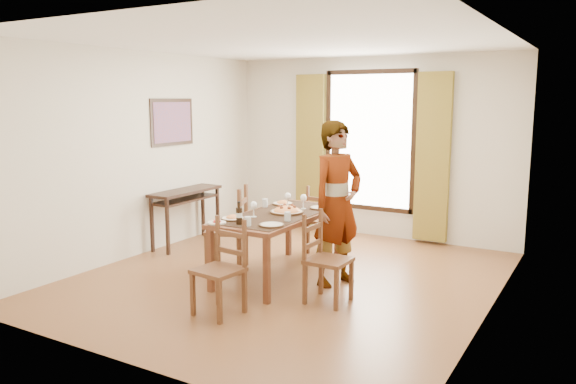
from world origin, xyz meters
The scene contains 22 objects.
ground centered at (0.00, 0.00, 0.00)m, with size 5.00×5.00×0.00m, color brown.
room_shell centered at (0.00, 0.13, 1.54)m, with size 4.60×5.10×2.74m.
console_table centered at (-2.03, 0.60, 0.68)m, with size 0.38×1.20×0.80m.
dining_table centered at (-0.13, 0.02, 0.69)m, with size 0.84×1.80×0.76m.
chair_west centered at (-0.78, -0.07, 0.48)m, with size 0.60×0.60×1.04m.
chair_north centered at (-0.11, 1.19, 0.43)m, with size 0.43×0.43×0.93m.
chair_south centered at (-0.01, -1.27, 0.43)m, with size 0.46×0.46×0.93m.
chair_east centered at (0.72, -0.47, 0.43)m, with size 0.42×0.42×0.94m.
man centered at (0.57, 0.12, 0.92)m, with size 0.66×0.79×1.84m, color gray.
plate_sw centered at (-0.40, -0.52, 0.78)m, with size 0.27×0.27×0.05m, color silver, non-canonical shape.
plate_se centered at (0.14, -0.57, 0.78)m, with size 0.27×0.27×0.05m, color silver, non-canonical shape.
plate_nw centered at (-0.38, 0.53, 0.78)m, with size 0.27×0.27×0.05m, color silver, non-canonical shape.
plate_ne centered at (0.16, 0.53, 0.78)m, with size 0.27×0.27×0.05m, color silver, non-canonical shape.
pasta_platter centered at (-0.06, 0.09, 0.81)m, with size 0.40×0.40×0.10m, color #B94B17, non-canonical shape.
caprese_plate centered at (-0.43, -0.77, 0.78)m, with size 0.20×0.20×0.04m, color silver, non-canonical shape.
wine_glass_a centered at (-0.27, -0.30, 0.85)m, with size 0.08×0.08×0.18m, color white, non-canonical shape.
wine_glass_b centered at (-0.01, 0.40, 0.85)m, with size 0.08×0.08×0.18m, color white, non-canonical shape.
wine_glass_c centered at (-0.24, 0.41, 0.85)m, with size 0.08×0.08×0.18m, color white, non-canonical shape.
tumbler_a centered at (0.16, -0.28, 0.81)m, with size 0.07×0.07×0.10m, color silver.
tumbler_b centered at (-0.48, 0.28, 0.81)m, with size 0.07×0.07×0.10m, color silver.
tumbler_c centered at (-0.08, -0.70, 0.81)m, with size 0.07×0.07×0.10m, color silver.
wine_bottle centered at (-0.20, -0.68, 0.88)m, with size 0.07×0.07×0.25m, color black, non-canonical shape.
Camera 1 is at (3.18, -5.47, 2.08)m, focal length 35.00 mm.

